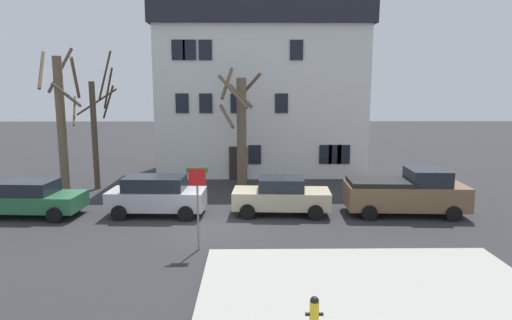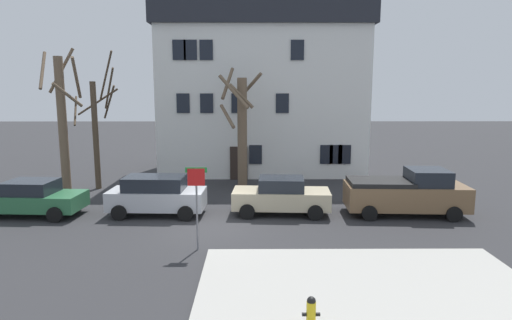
% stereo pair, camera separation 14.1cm
% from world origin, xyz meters
% --- Properties ---
extents(ground_plane, '(120.00, 120.00, 0.00)m').
position_xyz_m(ground_plane, '(0.00, 0.00, 0.00)').
color(ground_plane, '#2D2D30').
extents(sidewalk_slab, '(9.65, 7.75, 0.12)m').
position_xyz_m(sidewalk_slab, '(5.06, -6.65, 0.06)').
color(sidewalk_slab, '#A8A59E').
rests_on(sidewalk_slab, ground_plane).
extents(building_main, '(13.91, 7.23, 11.39)m').
position_xyz_m(building_main, '(2.43, 13.09, 5.78)').
color(building_main, white).
rests_on(building_main, ground_plane).
extents(tree_bare_near, '(2.26, 2.31, 7.95)m').
position_xyz_m(tree_bare_near, '(-8.73, 6.81, 4.08)').
color(tree_bare_near, brown).
rests_on(tree_bare_near, ground_plane).
extents(tree_bare_mid, '(2.65, 2.62, 7.77)m').
position_xyz_m(tree_bare_mid, '(-7.07, 7.35, 3.54)').
color(tree_bare_mid, '#4C3D2D').
rests_on(tree_bare_mid, ground_plane).
extents(tree_bare_far, '(2.51, 2.53, 6.91)m').
position_xyz_m(tree_bare_far, '(1.12, 7.52, 3.54)').
color(tree_bare_far, brown).
rests_on(tree_bare_far, ground_plane).
extents(car_green_sedan, '(4.62, 2.34, 1.62)m').
position_xyz_m(car_green_sedan, '(-8.18, 1.81, 0.81)').
color(car_green_sedan, '#2D6B42').
rests_on(car_green_sedan, ground_plane).
extents(car_silver_wagon, '(4.36, 2.15, 1.79)m').
position_xyz_m(car_silver_wagon, '(-2.57, 1.88, 0.93)').
color(car_silver_wagon, '#B7BABF').
rests_on(car_silver_wagon, ground_plane).
extents(car_beige_sedan, '(4.49, 2.23, 1.70)m').
position_xyz_m(car_beige_sedan, '(3.09, 1.99, 0.85)').
color(car_beige_sedan, '#C6B793').
rests_on(car_beige_sedan, ground_plane).
extents(pickup_truck_brown, '(5.41, 2.52, 2.11)m').
position_xyz_m(pickup_truck_brown, '(8.77, 1.86, 1.02)').
color(pickup_truck_brown, brown).
rests_on(pickup_truck_brown, ground_plane).
extents(fire_hydrant, '(0.42, 0.22, 0.82)m').
position_xyz_m(fire_hydrant, '(3.15, -7.95, 0.54)').
color(fire_hydrant, gold).
rests_on(fire_hydrant, sidewalk_slab).
extents(street_sign_pole, '(0.76, 0.07, 2.98)m').
position_xyz_m(street_sign_pole, '(-0.18, -2.50, 2.08)').
color(street_sign_pole, slate).
rests_on(street_sign_pole, ground_plane).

